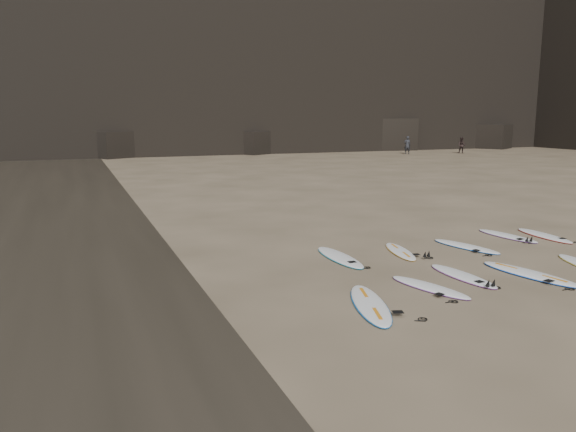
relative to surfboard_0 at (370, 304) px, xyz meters
name	(u,v)px	position (x,y,z in m)	size (l,w,h in m)	color
ground	(485,275)	(3.92, 1.00, -0.05)	(240.00, 240.00, 0.00)	#897559
surfboard_0	(370,304)	(0.00, 0.00, 0.00)	(0.65, 2.73, 0.10)	white
surfboard_1	(430,287)	(1.93, 0.58, -0.01)	(0.55, 2.28, 0.08)	white
surfboard_2	(462,276)	(3.26, 1.07, -0.01)	(0.57, 2.37, 0.09)	white
surfboard_3	(529,273)	(4.97, 0.59, 0.00)	(0.67, 2.78, 0.10)	white
surfboard_5	(340,257)	(1.20, 3.87, 0.00)	(0.64, 2.65, 0.10)	white
surfboard_6	(400,251)	(3.21, 3.86, -0.01)	(0.54, 2.24, 0.08)	white
surfboard_7	(466,246)	(5.45, 3.67, -0.01)	(0.58, 2.42, 0.09)	white
surfboard_8	(507,236)	(7.73, 4.41, -0.01)	(0.58, 2.41, 0.09)	white
surfboard_9	(544,235)	(8.92, 4.00, 0.00)	(0.60, 2.49, 0.09)	white
person_a	(407,145)	(26.85, 39.77, 0.88)	(0.68, 0.44, 1.85)	#232428
person_b	(462,145)	(32.84, 38.66, 0.79)	(0.81, 0.63, 1.67)	black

